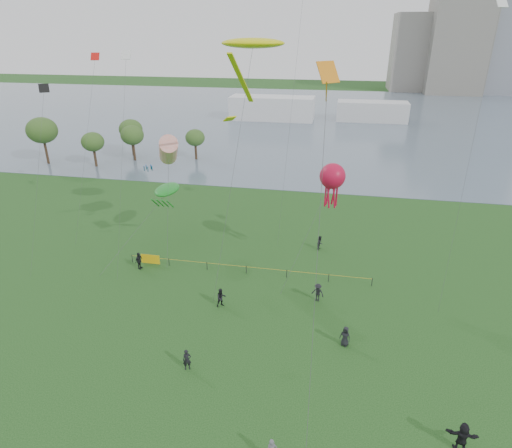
# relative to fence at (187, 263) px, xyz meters

# --- Properties ---
(ground_plane) EXTENTS (400.00, 400.00, 0.00)m
(ground_plane) POSITION_rel_fence_xyz_m (8.17, -15.59, -0.55)
(ground_plane) COLOR #153B12
(lake) EXTENTS (400.00, 120.00, 0.08)m
(lake) POSITION_rel_fence_xyz_m (8.17, 84.41, -0.53)
(lake) COLOR slate
(lake) RESTS_ON ground_plane
(building_mid) EXTENTS (20.00, 20.00, 38.00)m
(building_mid) POSITION_rel_fence_xyz_m (54.17, 146.41, 18.45)
(building_mid) COLOR slate
(building_mid) RESTS_ON ground_plane
(building_low) EXTENTS (16.00, 18.00, 28.00)m
(building_low) POSITION_rel_fence_xyz_m (40.17, 152.41, 13.45)
(building_low) COLOR gray
(building_low) RESTS_ON ground_plane
(pavilion_left) EXTENTS (22.00, 8.00, 6.00)m
(pavilion_left) POSITION_rel_fence_xyz_m (-3.83, 79.41, 2.45)
(pavilion_left) COLOR silver
(pavilion_left) RESTS_ON ground_plane
(pavilion_right) EXTENTS (18.00, 7.00, 5.00)m
(pavilion_right) POSITION_rel_fence_xyz_m (22.17, 82.41, 1.95)
(pavilion_right) COLOR silver
(pavilion_right) RESTS_ON ground_plane
(trees) EXTENTS (29.57, 13.00, 8.19)m
(trees) POSITION_rel_fence_xyz_m (-27.44, 33.95, 4.52)
(trees) COLOR #332417
(trees) RESTS_ON ground_plane
(fence) EXTENTS (24.07, 0.07, 1.05)m
(fence) POSITION_rel_fence_xyz_m (0.00, 0.00, 0.00)
(fence) COLOR black
(fence) RESTS_ON ground_plane
(spectator_a) EXTENTS (1.06, 1.02, 1.73)m
(spectator_a) POSITION_rel_fence_xyz_m (5.16, -5.77, 0.31)
(spectator_a) COLOR black
(spectator_a) RESTS_ON ground_plane
(spectator_b) EXTENTS (1.25, 0.96, 1.71)m
(spectator_b) POSITION_rel_fence_xyz_m (13.26, -3.37, 0.30)
(spectator_b) COLOR black
(spectator_b) RESTS_ON ground_plane
(spectator_c) EXTENTS (0.62, 1.11, 1.79)m
(spectator_c) POSITION_rel_fence_xyz_m (-4.57, -1.10, 0.34)
(spectator_c) COLOR black
(spectator_c) RESTS_ON ground_plane
(spectator_d) EXTENTS (0.95, 0.79, 1.65)m
(spectator_d) POSITION_rel_fence_xyz_m (15.65, -8.87, 0.27)
(spectator_d) COLOR black
(spectator_d) RESTS_ON ground_plane
(spectator_e) EXTENTS (1.81, 0.69, 1.91)m
(spectator_e) POSITION_rel_fence_xyz_m (22.13, -16.63, 0.40)
(spectator_e) COLOR black
(spectator_e) RESTS_ON ground_plane
(spectator_f) EXTENTS (0.69, 0.58, 1.61)m
(spectator_f) POSITION_rel_fence_xyz_m (4.79, -13.51, 0.25)
(spectator_f) COLOR black
(spectator_f) RESTS_ON ground_plane
(spectator_g) EXTENTS (0.77, 0.89, 1.57)m
(spectator_g) POSITION_rel_fence_xyz_m (12.93, 6.54, 0.23)
(spectator_g) COLOR black
(spectator_g) RESTS_ON ground_plane
(kite_stingray) EXTENTS (5.14, 10.08, 21.28)m
(kite_stingray) POSITION_rel_fence_xyz_m (6.69, 0.66, 20.25)
(kite_stingray) COLOR #3F3F42
(kite_windsock) EXTENTS (4.28, 7.27, 12.78)m
(kite_windsock) POSITION_rel_fence_xyz_m (-2.69, 4.22, 10.28)
(kite_windsock) COLOR #3F3F42
(kite_creature) EXTENTS (5.16, 11.14, 6.48)m
(kite_creature) POSITION_rel_fence_xyz_m (-3.86, 5.72, 5.47)
(kite_creature) COLOR #3F3F42
(kite_octopus) EXTENTS (5.01, 6.01, 11.07)m
(kite_octopus) POSITION_rel_fence_xyz_m (13.73, 1.81, 9.28)
(kite_octopus) COLOR #3F3F42
(kite_delta) EXTENTS (1.48, 11.16, 20.17)m
(kite_delta) POSITION_rel_fence_xyz_m (13.10, -9.22, 17.85)
(kite_delta) COLOR #3F3F42
(small_kites) EXTENTS (43.55, 16.33, 10.73)m
(small_kites) POSITION_rel_fence_xyz_m (5.38, 3.83, 20.71)
(small_kites) COLOR red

